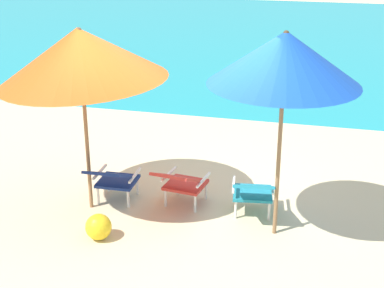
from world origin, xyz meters
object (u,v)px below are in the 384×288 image
(beach_umbrella_right, at_px, (285,58))
(beach_umbrella_left, at_px, (81,55))
(lounge_chair_right, at_px, (253,191))
(beach_ball, at_px, (98,227))
(lounge_chair_left, at_px, (113,178))
(lounge_chair_center, at_px, (181,182))

(beach_umbrella_right, bearing_deg, beach_umbrella_left, 178.01)
(beach_umbrella_left, bearing_deg, beach_umbrella_right, -1.99)
(lounge_chair_right, xyz_separation_m, beach_ball, (-1.77, -1.00, -0.24))
(beach_umbrella_left, bearing_deg, lounge_chair_left, 26.56)
(lounge_chair_right, height_order, beach_umbrella_left, beach_umbrella_left)
(lounge_chair_left, xyz_separation_m, beach_umbrella_right, (2.26, -0.23, 1.85))
(beach_umbrella_left, distance_m, beach_umbrella_right, 2.55)
(beach_ball, bearing_deg, lounge_chair_center, 52.67)
(lounge_chair_right, relative_size, beach_umbrella_left, 0.35)
(lounge_chair_left, bearing_deg, beach_umbrella_right, -5.80)
(lounge_chair_center, relative_size, beach_umbrella_right, 0.36)
(beach_umbrella_right, distance_m, beach_ball, 3.05)
(lounge_chair_right, bearing_deg, lounge_chair_center, 177.99)
(lounge_chair_center, xyz_separation_m, beach_umbrella_right, (1.32, -0.36, 1.85))
(lounge_chair_center, bearing_deg, lounge_chair_left, -172.30)
(lounge_chair_left, xyz_separation_m, beach_ball, (0.15, -0.90, -0.24))
(lounge_chair_center, distance_m, beach_ball, 1.32)
(lounge_chair_left, relative_size, beach_umbrella_left, 0.33)
(lounge_chair_center, xyz_separation_m, beach_ball, (-0.79, -1.03, -0.24))
(lounge_chair_center, height_order, beach_umbrella_right, beach_umbrella_right)
(lounge_chair_left, bearing_deg, lounge_chair_center, 7.70)
(beach_umbrella_right, bearing_deg, lounge_chair_right, 136.21)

